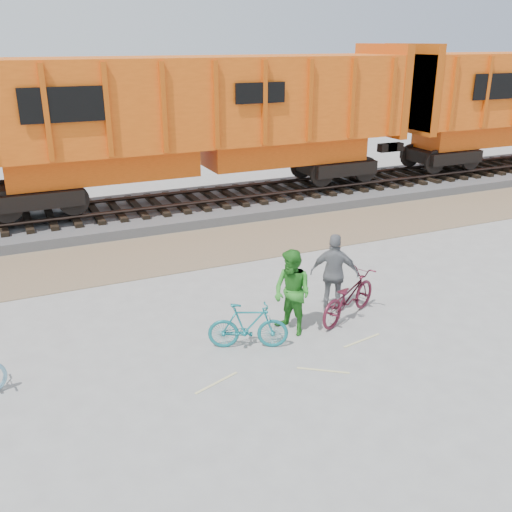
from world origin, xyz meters
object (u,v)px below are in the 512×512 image
Objects in this scene: bicycle_teal at (248,326)px; bicycle_maroon at (348,296)px; hopper_car_center at (199,118)px; person_man at (292,293)px; person_woman at (334,274)px.

bicycle_teal is 2.34m from bicycle_maroon.
hopper_car_center is 9.56m from bicycle_teal.
person_man is at bearing 66.85° from bicycle_maroon.
person_man reaches higher than bicycle_teal.
hopper_car_center is 9.09m from person_man.
person_man is (1.00, 0.20, 0.39)m from bicycle_teal.
person_woman reaches higher than bicycle_maroon.
hopper_car_center reaches higher than person_man.
person_man is at bearing 57.36° from person_woman.
person_woman is at bearing 90.56° from person_man.
hopper_car_center is 7.62× the size of bicycle_maroon.
bicycle_teal is at bearing 70.50° from bicycle_maroon.
person_woman is at bearing -49.80° from bicycle_teal.
hopper_car_center is 8.38× the size of person_man.
bicycle_teal is 0.87× the size of person_woman.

